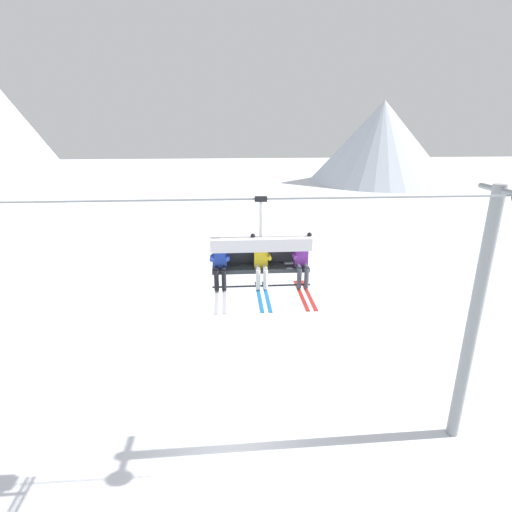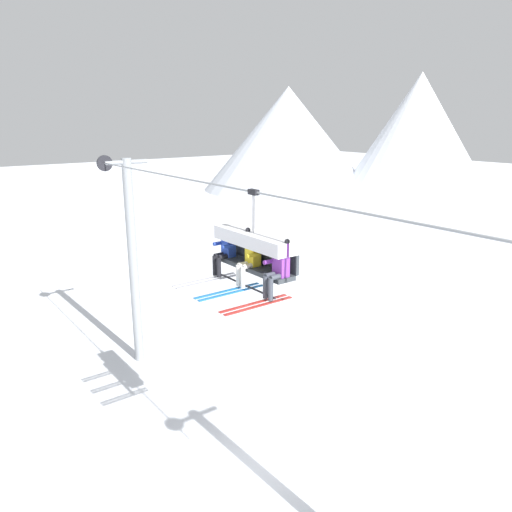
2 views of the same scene
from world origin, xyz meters
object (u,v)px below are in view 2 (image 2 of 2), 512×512
object	(u,v)px
lift_tower_near	(132,258)
skier_yellow	(248,258)
skier_purple	(277,269)
skier_blue	(224,250)
chairlift_chair	(256,245)

from	to	relation	value
lift_tower_near	skier_yellow	world-z (taller)	lift_tower_near
skier_yellow	skier_purple	size ratio (longest dim) A/B	1.00
skier_blue	skier_purple	size ratio (longest dim) A/B	1.00
skier_yellow	skier_purple	xyz separation A→B (m)	(0.99, 0.00, -0.00)
chairlift_chair	lift_tower_near	bearing A→B (deg)	175.39
skier_blue	skier_yellow	world-z (taller)	skier_yellow
lift_tower_near	skier_purple	world-z (taller)	lift_tower_near
skier_blue	skier_purple	distance (m)	1.96
skier_blue	chairlift_chair	bearing A→B (deg)	12.73
skier_purple	lift_tower_near	bearing A→B (deg)	174.60
chairlift_chair	skier_blue	world-z (taller)	chairlift_chair
lift_tower_near	skier_purple	distance (m)	10.04
chairlift_chair	skier_purple	xyz separation A→B (m)	(0.98, -0.21, -0.27)
skier_blue	skier_purple	bearing A→B (deg)	0.20
lift_tower_near	skier_blue	size ratio (longest dim) A/B	4.78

